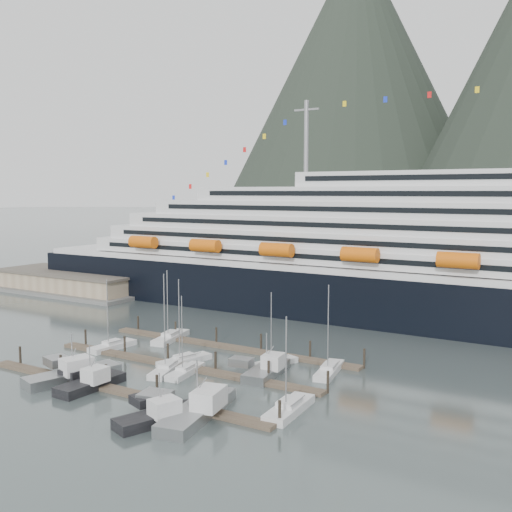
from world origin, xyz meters
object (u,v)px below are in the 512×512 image
Objects in this scene: trawler_a at (72,373)px; trawler_b at (90,382)px; sailboat_d at (168,369)px; sailboat_a at (112,347)px; trawler_c at (196,409)px; sailboat_h at (289,409)px; trawler_e at (266,369)px; sailboat_b at (184,361)px; sailboat_f at (275,363)px; trawler_d at (159,415)px; sailboat_g at (329,371)px; warehouse at (72,283)px; sailboat_c at (185,372)px; sailboat_e at (171,338)px; cruise_ship at (492,266)px.

trawler_a is 5.17m from trawler_b.
sailboat_d reaches higher than trawler_b.
sailboat_a is 34.82m from trawler_c.
sailboat_h reaches higher than trawler_e.
trawler_c is (30.39, -17.00, 0.53)m from sailboat_a.
sailboat_b is 13.96m from sailboat_f.
sailboat_h is at bearing -28.03° from trawler_d.
trawler_c is at bearing -114.03° from sailboat_a.
sailboat_d is 23.64m from sailboat_g.
sailboat_a is 28.65m from sailboat_f.
sailboat_f is 0.84× the size of trawler_a.
sailboat_g reaches higher than trawler_b.
trawler_e reaches higher than trawler_b.
sailboat_b is at bearing 51.41° from trawler_d.
trawler_b is 0.93× the size of trawler_e.
trawler_e is (29.33, 0.95, 0.47)m from sailboat_a.
warehouse is 4.11× the size of trawler_d.
trawler_a is at bearing 154.45° from sailboat_f.
sailboat_b is 22.29m from sailboat_g.
sailboat_c is at bearing 112.24° from sailboat_g.
sailboat_c is at bearing -29.53° from trawler_b.
trawler_e is at bearing -121.63° from sailboat_e.
sailboat_c reaches higher than warehouse.
sailboat_e is at bearing -139.65° from cruise_ship.
sailboat_h is at bearing -146.64° from trawler_e.
sailboat_e is at bearing 100.11° from sailboat_f.
trawler_b is 0.67× the size of trawler_c.
sailboat_e is 38.13m from trawler_d.
trawler_e is at bearing 37.26° from sailboat_h.
warehouse is at bearing 60.53° from sailboat_g.
sailboat_d reaches higher than trawler_d.
trawler_a is at bearing -124.35° from cruise_ship.
sailboat_f is at bearing -21.20° from warehouse.
sailboat_f is 1.07× the size of trawler_e.
sailboat_g is 33.66m from trawler_b.
warehouse is (-102.03, -12.94, -9.79)m from cruise_ship.
sailboat_d is 1.28× the size of sailboat_f.
sailboat_f is (11.97, 10.82, -0.02)m from sailboat_d.
cruise_ship is 70.50m from trawler_c.
trawler_c is (14.31, -12.08, 0.53)m from sailboat_d.
sailboat_e reaches higher than trawler_a.
sailboat_h is at bearing -119.75° from sailboat_d.
trawler_b is at bearing 98.76° from sailboat_h.
warehouse is 84.63m from sailboat_f.
sailboat_d is (-35.11, -54.36, -11.62)m from cruise_ship.
sailboat_a is 40.48m from sailboat_h.
trawler_c reaches higher than trawler_a.
trawler_b is at bearing 139.80° from sailboat_c.
sailboat_c is 1.02× the size of sailboat_f.
sailboat_a is at bearing 89.55° from sailboat_g.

